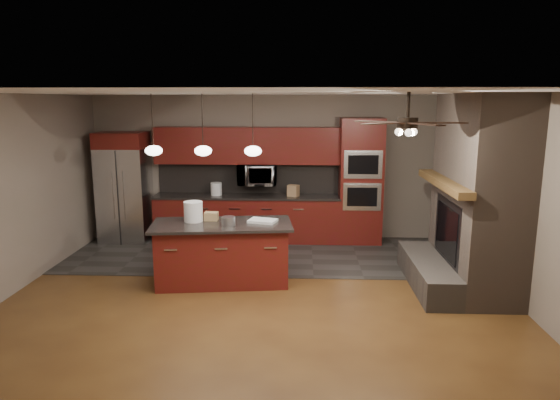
{
  "coord_description": "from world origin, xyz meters",
  "views": [
    {
      "loc": [
        0.57,
        -6.71,
        2.71
      ],
      "look_at": [
        0.26,
        0.6,
        1.24
      ],
      "focal_mm": 32.0,
      "sensor_mm": 36.0,
      "label": 1
    }
  ],
  "objects_px": {
    "oven_tower": "(361,181)",
    "counter_box": "(293,191)",
    "microwave": "(257,175)",
    "white_bucket": "(193,212)",
    "cardboard_box": "(211,216)",
    "paint_can": "(228,221)",
    "kitchen_island": "(222,253)",
    "refrigerator": "(124,187)",
    "counter_bucket": "(216,189)",
    "paint_tray": "(263,221)"
  },
  "relations": [
    {
      "from": "oven_tower",
      "to": "counter_box",
      "type": "relative_size",
      "value": 10.92
    },
    {
      "from": "oven_tower",
      "to": "microwave",
      "type": "relative_size",
      "value": 3.25
    },
    {
      "from": "white_bucket",
      "to": "cardboard_box",
      "type": "height_order",
      "value": "white_bucket"
    },
    {
      "from": "microwave",
      "to": "white_bucket",
      "type": "height_order",
      "value": "microwave"
    },
    {
      "from": "white_bucket",
      "to": "paint_can",
      "type": "xyz_separation_m",
      "value": [
        0.56,
        -0.24,
        -0.08
      ]
    },
    {
      "from": "counter_box",
      "to": "cardboard_box",
      "type": "bearing_deg",
      "value": -95.57
    },
    {
      "from": "kitchen_island",
      "to": "paint_can",
      "type": "distance_m",
      "value": 0.55
    },
    {
      "from": "kitchen_island",
      "to": "counter_box",
      "type": "bearing_deg",
      "value": 58.94
    },
    {
      "from": "microwave",
      "to": "kitchen_island",
      "type": "xyz_separation_m",
      "value": [
        -0.32,
        -2.35,
        -0.83
      ]
    },
    {
      "from": "counter_box",
      "to": "microwave",
      "type": "bearing_deg",
      "value": -163.54
    },
    {
      "from": "microwave",
      "to": "refrigerator",
      "type": "height_order",
      "value": "refrigerator"
    },
    {
      "from": "microwave",
      "to": "counter_box",
      "type": "bearing_deg",
      "value": -8.15
    },
    {
      "from": "white_bucket",
      "to": "paint_can",
      "type": "distance_m",
      "value": 0.62
    },
    {
      "from": "counter_bucket",
      "to": "counter_box",
      "type": "relative_size",
      "value": 1.12
    },
    {
      "from": "white_bucket",
      "to": "paint_tray",
      "type": "bearing_deg",
      "value": -0.15
    },
    {
      "from": "oven_tower",
      "to": "microwave",
      "type": "distance_m",
      "value": 1.98
    },
    {
      "from": "refrigerator",
      "to": "oven_tower",
      "type": "bearing_deg",
      "value": 0.93
    },
    {
      "from": "cardboard_box",
      "to": "paint_can",
      "type": "bearing_deg",
      "value": -43.86
    },
    {
      "from": "oven_tower",
      "to": "kitchen_island",
      "type": "height_order",
      "value": "oven_tower"
    },
    {
      "from": "kitchen_island",
      "to": "paint_can",
      "type": "xyz_separation_m",
      "value": [
        0.12,
        -0.13,
        0.52
      ]
    },
    {
      "from": "oven_tower",
      "to": "white_bucket",
      "type": "distance_m",
      "value": 3.51
    },
    {
      "from": "paint_tray",
      "to": "counter_box",
      "type": "height_order",
      "value": "counter_box"
    },
    {
      "from": "paint_tray",
      "to": "counter_box",
      "type": "distance_m",
      "value": 2.19
    },
    {
      "from": "oven_tower",
      "to": "white_bucket",
      "type": "relative_size",
      "value": 7.89
    },
    {
      "from": "refrigerator",
      "to": "cardboard_box",
      "type": "xyz_separation_m",
      "value": [
        2.05,
        -2.04,
        -0.07
      ]
    },
    {
      "from": "microwave",
      "to": "paint_can",
      "type": "relative_size",
      "value": 3.68
    },
    {
      "from": "microwave",
      "to": "paint_tray",
      "type": "distance_m",
      "value": 2.3
    },
    {
      "from": "kitchen_island",
      "to": "counter_bucket",
      "type": "height_order",
      "value": "counter_bucket"
    },
    {
      "from": "oven_tower",
      "to": "counter_bucket",
      "type": "distance_m",
      "value": 2.77
    },
    {
      "from": "paint_can",
      "to": "paint_tray",
      "type": "xyz_separation_m",
      "value": [
        0.48,
        0.23,
        -0.05
      ]
    },
    {
      "from": "microwave",
      "to": "paint_tray",
      "type": "xyz_separation_m",
      "value": [
        0.28,
        -2.25,
        -0.36
      ]
    },
    {
      "from": "cardboard_box",
      "to": "counter_box",
      "type": "distance_m",
      "value": 2.4
    },
    {
      "from": "oven_tower",
      "to": "counter_bucket",
      "type": "height_order",
      "value": "oven_tower"
    },
    {
      "from": "paint_tray",
      "to": "counter_bucket",
      "type": "xyz_separation_m",
      "value": [
        -1.07,
        2.2,
        0.08
      ]
    },
    {
      "from": "cardboard_box",
      "to": "counter_bucket",
      "type": "distance_m",
      "value": 2.14
    },
    {
      "from": "white_bucket",
      "to": "counter_box",
      "type": "distance_m",
      "value": 2.6
    },
    {
      "from": "paint_tray",
      "to": "cardboard_box",
      "type": "xyz_separation_m",
      "value": [
        -0.79,
        0.08,
        0.04
      ]
    },
    {
      "from": "refrigerator",
      "to": "counter_bucket",
      "type": "xyz_separation_m",
      "value": [
        1.77,
        0.08,
        -0.03
      ]
    },
    {
      "from": "kitchen_island",
      "to": "microwave",
      "type": "bearing_deg",
      "value": 75.52
    },
    {
      "from": "microwave",
      "to": "refrigerator",
      "type": "distance_m",
      "value": 2.58
    },
    {
      "from": "paint_tray",
      "to": "oven_tower",
      "type": "bearing_deg",
      "value": 68.11
    },
    {
      "from": "oven_tower",
      "to": "counter_box",
      "type": "height_order",
      "value": "oven_tower"
    },
    {
      "from": "paint_can",
      "to": "counter_bucket",
      "type": "height_order",
      "value": "counter_bucket"
    },
    {
      "from": "refrigerator",
      "to": "kitchen_island",
      "type": "xyz_separation_m",
      "value": [
        2.24,
        -2.22,
        -0.59
      ]
    },
    {
      "from": "microwave",
      "to": "paint_tray",
      "type": "bearing_deg",
      "value": -82.95
    },
    {
      "from": "counter_bucket",
      "to": "white_bucket",
      "type": "bearing_deg",
      "value": -89.26
    },
    {
      "from": "paint_tray",
      "to": "refrigerator",
      "type": "bearing_deg",
      "value": 159.02
    },
    {
      "from": "white_bucket",
      "to": "paint_can",
      "type": "height_order",
      "value": "white_bucket"
    },
    {
      "from": "refrigerator",
      "to": "paint_can",
      "type": "relative_size",
      "value": 10.61
    },
    {
      "from": "kitchen_island",
      "to": "cardboard_box",
      "type": "height_order",
      "value": "cardboard_box"
    }
  ]
}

